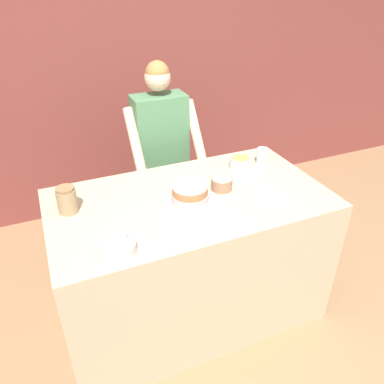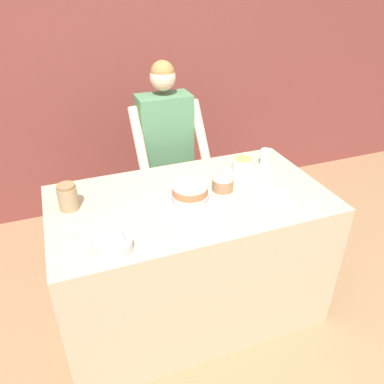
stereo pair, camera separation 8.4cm
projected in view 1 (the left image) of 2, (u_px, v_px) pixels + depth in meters
ground_plane at (219, 357)px, 2.44m from camera, size 14.00×14.00×0.00m
wall_back at (120, 79)px, 3.47m from camera, size 10.00×0.05×2.60m
counter at (190, 257)px, 2.57m from camera, size 1.73×0.95×0.96m
person_baker at (161, 145)px, 3.01m from camera, size 0.56×0.46×1.61m
cake at (190, 194)px, 2.26m from camera, size 0.32×0.32×0.11m
frosting_bowl_yellow at (240, 163)px, 2.64m from camera, size 0.15×0.15×0.09m
frosting_bowl_pink at (118, 247)px, 1.85m from camera, size 0.18×0.18×0.16m
frosting_bowl_white at (222, 183)px, 2.39m from camera, size 0.14×0.14×0.17m
drinking_glass at (261, 156)px, 2.70m from camera, size 0.07×0.07×0.12m
ceramic_plate at (271, 194)px, 2.34m from camera, size 0.21×0.21×0.01m
stoneware_jar at (67, 200)px, 2.15m from camera, size 0.11×0.11×0.16m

